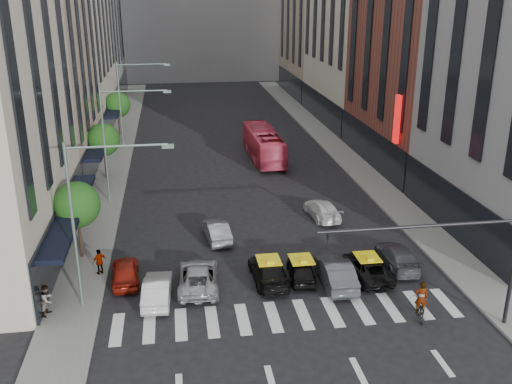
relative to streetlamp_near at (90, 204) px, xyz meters
name	(u,v)px	position (x,y,z in m)	size (l,w,h in m)	color
ground	(298,331)	(10.04, -4.00, -5.90)	(160.00, 160.00, 0.00)	black
sidewalk_left	(114,165)	(-1.46, 26.00, -5.83)	(3.00, 96.00, 0.15)	slate
sidewalk_right	(345,156)	(21.54, 26.00, -5.83)	(3.00, 96.00, 0.15)	slate
building_left_b	(34,40)	(-6.96, 24.00, 6.10)	(8.00, 16.00, 24.00)	tan
building_right_b	(421,25)	(27.04, 23.00, 7.10)	(8.00, 18.00, 26.00)	brown
building_right_d	(317,3)	(27.04, 61.00, 8.10)	(8.00, 18.00, 28.00)	tan
tree_near	(77,205)	(-1.76, 6.00, -2.25)	(2.88, 2.88, 4.95)	black
tree_mid	(103,140)	(-1.76, 22.00, -2.25)	(2.88, 2.88, 4.95)	black
tree_far	(118,105)	(-1.76, 38.00, -2.25)	(2.88, 2.88, 4.95)	black
streetlamp_near	(90,204)	(0.00, 0.00, 0.00)	(5.38, 0.25, 9.00)	gray
streetlamp_mid	(116,130)	(0.00, 16.00, 0.00)	(5.38, 0.25, 9.00)	gray
streetlamp_far	(129,94)	(0.00, 32.00, 0.00)	(5.38, 0.25, 9.00)	gray
traffic_signal	(463,249)	(17.74, -5.00, -1.43)	(10.10, 0.20, 6.00)	black
liberty_sign	(397,119)	(22.64, 16.00, 0.10)	(0.30, 0.70, 4.00)	red
car_red	(125,272)	(1.17, 2.48, -5.24)	(1.58, 3.92, 1.34)	maroon
car_white_front	(157,289)	(3.04, 0.08, -5.22)	(1.44, 4.13, 1.36)	silver
car_silver	(198,276)	(5.34, 1.23, -5.23)	(2.25, 4.88, 1.36)	#A8A8AE
taxi_left	(269,271)	(9.44, 1.32, -5.23)	(1.90, 4.67, 1.35)	black
taxi_center	(301,269)	(11.38, 1.32, -5.28)	(1.49, 3.69, 1.26)	black
car_grey_mid	(335,272)	(13.19, 0.42, -5.13)	(1.63, 4.67, 1.54)	#3D4045
taxi_right	(367,267)	(15.30, 1.05, -5.28)	(2.08, 4.51, 1.25)	black
car_grey_curb	(398,256)	(17.61, 2.03, -5.24)	(1.87, 4.60, 1.33)	#44474D
car_row2_left	(217,231)	(6.92, 7.60, -5.23)	(1.42, 4.07, 1.34)	#A1A1A6
car_row2_right	(322,209)	(15.04, 10.41, -5.25)	(1.82, 4.49, 1.30)	white
bus	(263,144)	(13.18, 26.34, -4.38)	(2.56, 10.95, 3.05)	#EF4668
motorcycle	(420,309)	(16.57, -3.69, -5.40)	(0.67, 1.91, 1.00)	black
rider	(423,285)	(16.57, -3.69, -3.98)	(0.67, 0.44, 1.85)	gray
pedestrian_near	(47,300)	(-2.56, -0.76, -4.90)	(0.83, 0.64, 1.70)	gray
pedestrian_far	(100,262)	(-0.36, 3.46, -4.97)	(0.92, 0.38, 1.58)	gray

